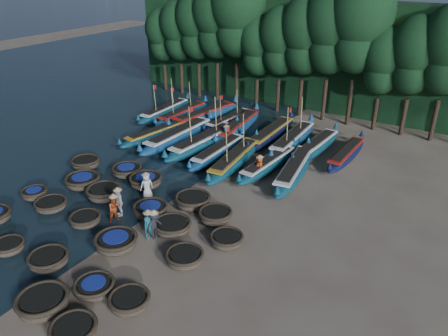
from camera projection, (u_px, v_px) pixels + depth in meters
The scene contains 58 objects.
ground at pixel (160, 208), 25.96m from camera, with size 120.00×120.00×0.00m, color gray.
foliage_wall at pixel (317, 55), 41.54m from camera, with size 40.00×3.00×10.00m, color black.
coracle_3 at pixel (43, 303), 18.27m from camera, with size 2.59×2.59×0.82m.
coracle_4 at pixel (74, 330), 17.01m from camera, with size 2.31×2.31×0.70m.
coracle_6 at pixel (9, 246), 21.97m from camera, with size 1.83×1.83×0.63m.
coracle_7 at pixel (49, 259), 20.99m from camera, with size 2.25×2.25×0.68m.
coracle_8 at pixel (94, 287), 19.26m from camera, with size 1.93×1.93×0.66m.
coracle_9 at pixel (129, 301), 18.48m from camera, with size 2.15×2.15×0.67m.
coracle_10 at pixel (34, 193), 26.84m from camera, with size 1.82×1.82×0.64m.
coracle_11 at pixel (51, 205), 25.65m from camera, with size 2.33×2.33×0.63m.
coracle_12 at pixel (85, 219), 24.21m from camera, with size 2.08×2.08×0.64m.
coracle_13 at pixel (116, 242), 22.18m from camera, with size 2.32×2.32×0.77m.
coracle_14 at pixel (185, 257), 21.16m from camera, with size 2.23×2.23×0.67m.
coracle_15 at pixel (83, 181), 28.13m from camera, with size 2.71×2.71×0.79m.
coracle_16 at pixel (104, 192), 26.72m from camera, with size 2.59×2.59×0.83m.
coracle_17 at pixel (151, 210), 25.01m from camera, with size 2.15×2.15×0.74m.
coracle_18 at pixel (172, 226), 23.56m from camera, with size 2.09×2.09×0.70m.
coracle_19 at pixel (227, 239), 22.48m from camera, with size 2.01×2.01×0.67m.
coracle_20 at pixel (86, 163), 30.63m from camera, with size 2.02×2.02×0.76m.
coracle_21 at pixel (127, 170), 29.62m from camera, with size 2.05×2.05×0.70m.
coracle_22 at pixel (146, 181), 28.19m from camera, with size 2.49×2.49×0.78m.
coracle_23 at pixel (193, 200), 25.92m from camera, with size 2.41×2.41×0.77m.
coracle_24 at pixel (215, 215), 24.44m from camera, with size 1.95×1.95×0.76m.
long_boat_2 at pixel (157, 134), 35.43m from camera, with size 2.42×7.58×1.35m.
long_boat_3 at pixel (179, 136), 34.73m from camera, with size 1.81×9.21×1.62m.
long_boat_4 at pixel (204, 141), 33.65m from camera, with size 2.25×9.18×3.91m.
long_boat_5 at pixel (218, 151), 32.21m from camera, with size 1.46×7.66×1.35m.
long_boat_6 at pixel (235, 159), 30.79m from camera, with size 2.46×8.49×3.63m.
long_boat_7 at pixel (268, 164), 30.28m from camera, with size 1.83×7.61×1.34m.
long_boat_8 at pixel (294, 170), 29.33m from camera, with size 2.86×8.40×1.50m.
long_boat_9 at pixel (165, 111), 40.53m from camera, with size 1.64×7.86×3.34m.
long_boat_10 at pixel (182, 114), 39.83m from camera, with size 1.41×7.76×3.30m.
long_boat_11 at pixel (205, 115), 39.20m from camera, with size 2.95×8.88×1.58m.
long_boat_12 at pixel (229, 120), 38.30m from camera, with size 1.87×7.23×3.08m.
long_boat_13 at pixel (238, 126), 36.67m from camera, with size 2.56×8.78×1.56m.
long_boat_14 at pixel (271, 134), 35.26m from camera, with size 1.72×8.48×1.49m.
long_boat_15 at pixel (293, 140), 34.03m from camera, with size 1.98×8.80×3.74m.
long_boat_16 at pixel (316, 146), 32.98m from camera, with size 1.77×8.00×1.41m.
long_boat_17 at pixel (346, 154), 31.84m from camera, with size 1.34×7.29×1.28m.
fisherman_0 at pixel (147, 185), 26.71m from camera, with size 0.85×0.97×1.87m.
fisherman_1 at pixel (149, 223), 22.82m from camera, with size 0.52×0.68×1.87m.
fisherman_2 at pixel (115, 208), 24.35m from camera, with size 0.85×0.96×1.86m.
fisherman_3 at pixel (155, 224), 22.87m from camera, with size 0.74×1.13×1.84m.
fisherman_4 at pixel (119, 201), 24.91m from camera, with size 1.08×0.86×1.92m.
fisherman_5 at pixel (226, 135), 34.30m from camera, with size 1.55×1.01×1.80m.
fisherman_6 at pixel (259, 166), 29.08m from camera, with size 0.92×0.95×1.84m.
tree_0 at pixel (163, 35), 46.21m from camera, with size 3.68×3.68×8.68m.
tree_1 at pixel (180, 30), 44.80m from camera, with size 4.09×4.09×9.65m.
tree_2 at pixel (198, 25), 43.39m from camera, with size 4.51×4.51×10.63m.
tree_3 at pixel (217, 19), 41.98m from camera, with size 4.92×4.92×11.60m.
tree_4 at pixel (237, 13), 40.57m from camera, with size 5.34×5.34×12.58m.
tree_5 at pixel (258, 45), 40.64m from camera, with size 3.68×3.68×8.68m.
tree_6 at pixel (281, 40), 39.23m from camera, with size 4.09×4.09×9.65m.
tree_7 at pixel (305, 35), 37.82m from camera, with size 4.51×4.51×10.63m.
tree_8 at pixel (332, 29), 36.41m from camera, with size 4.92×4.92×11.60m.
tree_9 at pixel (360, 23), 35.00m from camera, with size 5.34×5.34×12.58m.
tree_10 at pixel (384, 60), 35.08m from camera, with size 3.68×3.68×8.68m.
tree_11 at pixel (415, 55), 33.67m from camera, with size 4.09×4.09×9.65m.
Camera 1 is at (15.20, -16.69, 13.58)m, focal length 35.00 mm.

